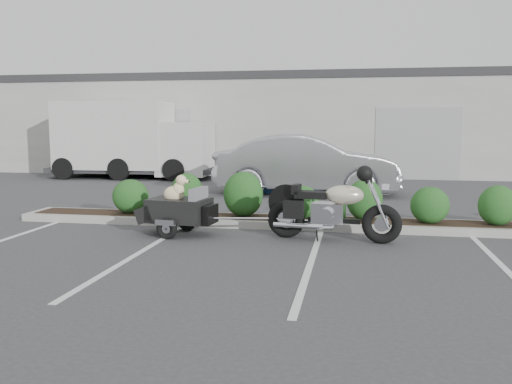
% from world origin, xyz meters
% --- Properties ---
extents(ground, '(90.00, 90.00, 0.00)m').
position_xyz_m(ground, '(0.00, 0.00, 0.00)').
color(ground, '#38383A').
rests_on(ground, ground).
extents(planter_kerb, '(12.00, 1.00, 0.15)m').
position_xyz_m(planter_kerb, '(1.00, 2.20, 0.07)').
color(planter_kerb, '#9E9E93').
rests_on(planter_kerb, ground).
extents(building, '(26.00, 10.00, 4.00)m').
position_xyz_m(building, '(0.00, 17.00, 2.00)').
color(building, '#9EA099').
rests_on(building, ground).
extents(motorcycle, '(2.34, 0.86, 1.35)m').
position_xyz_m(motorcycle, '(1.43, 0.97, 0.54)').
color(motorcycle, black).
rests_on(motorcycle, ground).
extents(pet_trailer, '(1.89, 1.07, 1.11)m').
position_xyz_m(pet_trailer, '(-1.35, 1.00, 0.47)').
color(pet_trailer, black).
rests_on(pet_trailer, ground).
extents(sedan, '(5.31, 2.13, 1.71)m').
position_xyz_m(sedan, '(0.43, 7.15, 0.86)').
color(sedan, '#AEAEB6').
rests_on(sedan, ground).
extents(dumpster, '(2.02, 1.59, 1.18)m').
position_xyz_m(dumpster, '(0.14, 7.50, 0.60)').
color(dumpster, navy).
rests_on(dumpster, ground).
extents(delivery_truck, '(6.26, 2.38, 2.83)m').
position_xyz_m(delivery_truck, '(-6.43, 10.81, 1.36)').
color(delivery_truck, beige).
rests_on(delivery_truck, ground).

